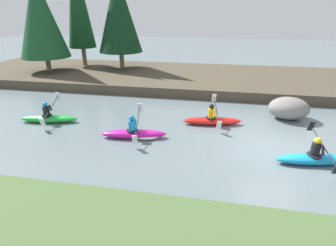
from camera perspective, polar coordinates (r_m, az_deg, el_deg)
The scene contains 9 objects.
ground_plane at distance 10.87m, azimuth 22.10°, elevation -5.45°, with size 90.00×90.00×0.00m, color slate.
riverbank_far at distance 19.99m, azimuth 17.43°, elevation 8.86°, with size 44.00×8.61×0.60m.
conifer_tree_far_left at distance 22.28m, azimuth -26.13°, elevation 20.13°, with size 3.55×3.55×6.83m.
conifer_tree_mid_left at distance 21.61m, azimuth -10.69°, elevation 22.49°, with size 3.37×3.37×7.02m.
kayaker_lead at distance 10.47m, azimuth 29.44°, elevation -6.62°, with size 2.79×2.06×1.20m.
kayaker_middle at distance 12.38m, azimuth 9.63°, elevation 0.67°, with size 2.80×2.07×1.20m.
kayaker_trailing at distance 11.02m, azimuth -6.88°, elevation -2.22°, with size 2.79×2.06×1.20m.
kayaker_far_back at distance 13.70m, azimuth -24.46°, elevation 1.07°, with size 2.80×2.07×1.20m.
boulder_midstream at distance 14.07m, azimuth 24.80°, elevation 2.94°, with size 1.90×1.49×1.07m.
Camera 1 is at (-2.36, -9.41, 4.90)m, focal length 28.00 mm.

